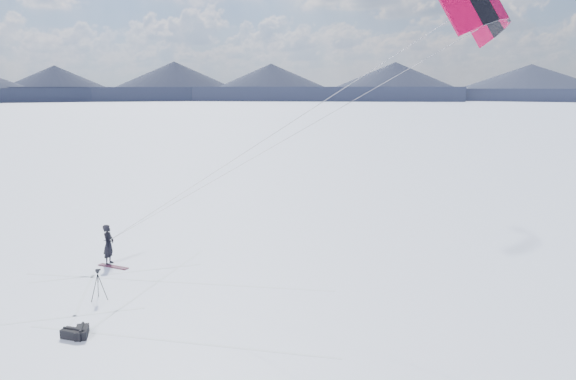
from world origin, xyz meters
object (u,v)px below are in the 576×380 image
Objects in this scene: snowkiter at (110,264)px; snowboard at (113,267)px; tripod at (98,280)px; gear_bag_b at (82,332)px; gear_bag_a at (74,334)px.

snowkiter is 0.56m from snowboard.
snowboard is 4.15m from tripod.
snowboard is 1.90× the size of gear_bag_b.
gear_bag_a is at bearing -56.53° from snowboard.
snowkiter is at bearing 178.38° from gear_bag_b.
gear_bag_b reaches higher than gear_bag_a.
gear_bag_b is at bearing -54.69° from snowboard.
snowkiter is at bearing 109.34° from tripod.
tripod is at bearing 176.25° from gear_bag_b.
tripod is (3.12, -3.37, 0.81)m from snowkiter.
gear_bag_a reaches higher than snowboard.
tripod is at bearing -162.13° from snowkiter.
tripod is at bearing 112.51° from gear_bag_a.
gear_bag_a is (1.99, -2.82, -0.65)m from tripod.
gear_bag_b is (2.11, -2.59, -0.65)m from tripod.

